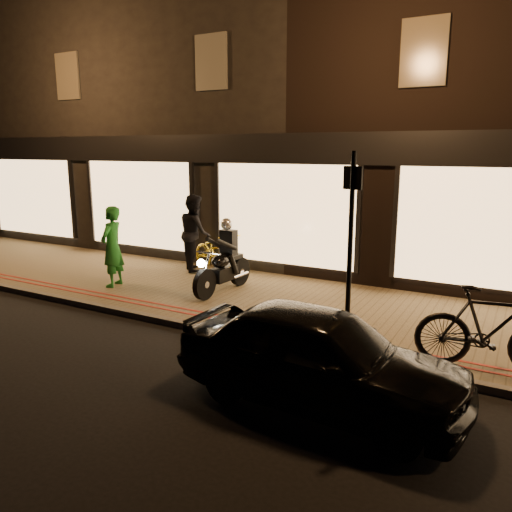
{
  "coord_description": "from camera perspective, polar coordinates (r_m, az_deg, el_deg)",
  "views": [
    {
      "loc": [
        5.14,
        -6.72,
        3.15
      ],
      "look_at": [
        0.55,
        1.59,
        1.1
      ],
      "focal_mm": 35.0,
      "sensor_mm": 36.0,
      "label": 1
    }
  ],
  "objects": [
    {
      "name": "red_kerb_lines",
      "position": [
        9.41,
        -6.04,
        -6.66
      ],
      "size": [
        50.0,
        0.26,
        0.01
      ],
      "color": "maroon",
      "rests_on": "sidewalk"
    },
    {
      "name": "parked_car",
      "position": [
        6.38,
        7.28,
        -11.22
      ],
      "size": [
        3.78,
        1.71,
        1.26
      ],
      "primitive_type": "imported",
      "rotation": [
        0.0,
        0.0,
        1.51
      ],
      "color": "black",
      "rests_on": "ground"
    },
    {
      "name": "bicycle_dark",
      "position": [
        7.64,
        25.25,
        -7.58
      ],
      "size": [
        2.06,
        0.91,
        1.2
      ],
      "primitive_type": "imported",
      "rotation": [
        0.0,
        0.0,
        1.75
      ],
      "color": "black",
      "rests_on": "sidewalk"
    },
    {
      "name": "kerb_stone",
      "position": [
        9.05,
        -7.86,
        -7.91
      ],
      "size": [
        50.0,
        0.14,
        0.12
      ],
      "primitive_type": "cube",
      "color": "#59544C",
      "rests_on": "ground"
    },
    {
      "name": "person_green",
      "position": [
        11.51,
        -16.11,
        1.04
      ],
      "size": [
        0.56,
        0.74,
        1.8
      ],
      "primitive_type": "imported",
      "rotation": [
        0.0,
        0.0,
        -1.35
      ],
      "color": "#1F7625",
      "rests_on": "sidewalk"
    },
    {
      "name": "person_dark",
      "position": [
        12.64,
        -6.99,
        2.68
      ],
      "size": [
        1.18,
        1.18,
        1.92
      ],
      "primitive_type": "imported",
      "rotation": [
        0.0,
        0.0,
        2.36
      ],
      "color": "black",
      "rests_on": "sidewalk"
    },
    {
      "name": "sidewalk",
      "position": [
        10.59,
        -1.53,
        -4.79
      ],
      "size": [
        50.0,
        4.0,
        0.12
      ],
      "primitive_type": "cube",
      "color": "brown",
      "rests_on": "ground"
    },
    {
      "name": "bicycle_gold",
      "position": [
        12.44,
        -4.42,
        0.39
      ],
      "size": [
        2.0,
        1.31,
        0.99
      ],
      "primitive_type": "imported",
      "rotation": [
        0.0,
        0.0,
        1.19
      ],
      "color": "yellow",
      "rests_on": "sidewalk"
    },
    {
      "name": "sign_post",
      "position": [
        7.81,
        10.74,
        1.98
      ],
      "size": [
        0.34,
        0.16,
        3.0
      ],
      "rotation": [
        0.0,
        0.0,
        -0.38
      ],
      "color": "black",
      "rests_on": "sidewalk"
    },
    {
      "name": "ground",
      "position": [
        9.03,
        -8.04,
        -8.36
      ],
      "size": [
        90.0,
        90.0,
        0.0
      ],
      "primitive_type": "plane",
      "color": "black",
      "rests_on": "ground"
    },
    {
      "name": "building_row",
      "position": [
        16.57,
        11.21,
        15.76
      ],
      "size": [
        48.0,
        10.11,
        8.5
      ],
      "color": "black",
      "rests_on": "ground"
    },
    {
      "name": "motorcycle",
      "position": [
        10.69,
        -3.68,
        -0.9
      ],
      "size": [
        0.6,
        1.94,
        1.59
      ],
      "rotation": [
        0.0,
        0.0,
        -0.05
      ],
      "color": "black",
      "rests_on": "sidewalk"
    }
  ]
}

